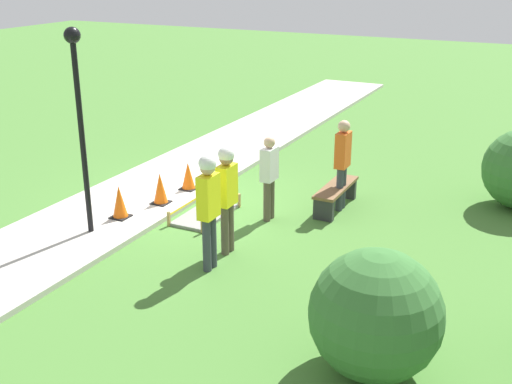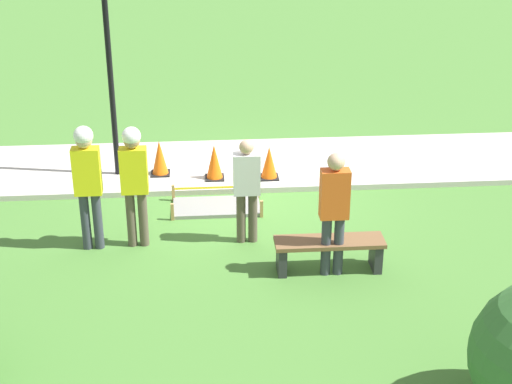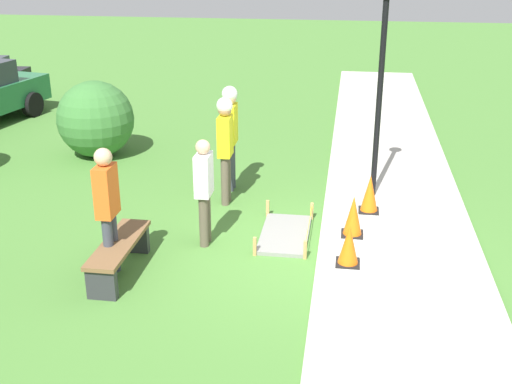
{
  "view_description": "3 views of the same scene",
  "coord_description": "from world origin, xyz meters",
  "px_view_note": "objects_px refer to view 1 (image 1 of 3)",
  "views": [
    {
      "loc": [
        10.71,
        6.69,
        4.85
      ],
      "look_at": [
        0.87,
        1.8,
        0.8
      ],
      "focal_mm": 45.0,
      "sensor_mm": 36.0,
      "label": 1
    },
    {
      "loc": [
        0.88,
        12.44,
        5.74
      ],
      "look_at": [
        0.04,
        1.52,
        0.73
      ],
      "focal_mm": 55.0,
      "sensor_mm": 36.0,
      "label": 2
    },
    {
      "loc": [
        -8.53,
        -0.35,
        4.39
      ],
      "look_at": [
        0.38,
        0.98,
        0.83
      ],
      "focal_mm": 45.0,
      "sensor_mm": 36.0,
      "label": 3
    }
  ],
  "objects_px": {
    "traffic_cone_far_patch": "(160,188)",
    "bystander_in_orange_shirt": "(343,159)",
    "park_bench": "(336,193)",
    "bystander_in_gray_shirt": "(269,173)",
    "traffic_cone_near_patch": "(188,176)",
    "worker_assistant": "(208,200)",
    "lamppost_near": "(79,101)",
    "worker_supervisor": "(227,189)",
    "traffic_cone_sidewalk_edge": "(120,202)"
  },
  "relations": [
    {
      "from": "traffic_cone_sidewalk_edge",
      "to": "lamppost_near",
      "type": "distance_m",
      "value": 2.24
    },
    {
      "from": "traffic_cone_far_patch",
      "to": "worker_supervisor",
      "type": "distance_m",
      "value": 2.66
    },
    {
      "from": "worker_supervisor",
      "to": "bystander_in_gray_shirt",
      "type": "height_order",
      "value": "worker_supervisor"
    },
    {
      "from": "traffic_cone_sidewalk_edge",
      "to": "worker_supervisor",
      "type": "bearing_deg",
      "value": 84.27
    },
    {
      "from": "worker_assistant",
      "to": "lamppost_near",
      "type": "bearing_deg",
      "value": -93.36
    },
    {
      "from": "worker_assistant",
      "to": "bystander_in_orange_shirt",
      "type": "height_order",
      "value": "worker_assistant"
    },
    {
      "from": "traffic_cone_sidewalk_edge",
      "to": "bystander_in_orange_shirt",
      "type": "xyz_separation_m",
      "value": [
        -2.55,
        3.57,
        0.64
      ]
    },
    {
      "from": "traffic_cone_sidewalk_edge",
      "to": "lamppost_near",
      "type": "relative_size",
      "value": 0.18
    },
    {
      "from": "traffic_cone_far_patch",
      "to": "lamppost_near",
      "type": "bearing_deg",
      "value": -11.21
    },
    {
      "from": "bystander_in_orange_shirt",
      "to": "bystander_in_gray_shirt",
      "type": "relative_size",
      "value": 1.11
    },
    {
      "from": "traffic_cone_sidewalk_edge",
      "to": "bystander_in_gray_shirt",
      "type": "relative_size",
      "value": 0.39
    },
    {
      "from": "worker_supervisor",
      "to": "bystander_in_orange_shirt",
      "type": "bearing_deg",
      "value": 159.04
    },
    {
      "from": "traffic_cone_near_patch",
      "to": "park_bench",
      "type": "distance_m",
      "value": 3.21
    },
    {
      "from": "traffic_cone_near_patch",
      "to": "worker_assistant",
      "type": "distance_m",
      "value": 3.73
    },
    {
      "from": "worker_assistant",
      "to": "bystander_in_gray_shirt",
      "type": "bearing_deg",
      "value": -179.08
    },
    {
      "from": "park_bench",
      "to": "traffic_cone_far_patch",
      "type": "bearing_deg",
      "value": -64.22
    },
    {
      "from": "park_bench",
      "to": "traffic_cone_near_patch",
      "type": "bearing_deg",
      "value": -79.73
    },
    {
      "from": "traffic_cone_far_patch",
      "to": "bystander_in_orange_shirt",
      "type": "xyz_separation_m",
      "value": [
        -1.57,
        3.31,
        0.64
      ]
    },
    {
      "from": "worker_assistant",
      "to": "lamppost_near",
      "type": "relative_size",
      "value": 0.54
    },
    {
      "from": "traffic_cone_near_patch",
      "to": "traffic_cone_far_patch",
      "type": "height_order",
      "value": "traffic_cone_far_patch"
    },
    {
      "from": "traffic_cone_near_patch",
      "to": "worker_supervisor",
      "type": "xyz_separation_m",
      "value": [
        2.21,
        2.18,
        0.77
      ]
    },
    {
      "from": "park_bench",
      "to": "lamppost_near",
      "type": "relative_size",
      "value": 0.43
    },
    {
      "from": "bystander_in_gray_shirt",
      "to": "lamppost_near",
      "type": "distance_m",
      "value": 3.73
    },
    {
      "from": "park_bench",
      "to": "traffic_cone_sidewalk_edge",
      "type": "bearing_deg",
      "value": -53.98
    },
    {
      "from": "traffic_cone_near_patch",
      "to": "worker_assistant",
      "type": "height_order",
      "value": "worker_assistant"
    },
    {
      "from": "park_bench",
      "to": "bystander_in_orange_shirt",
      "type": "xyz_separation_m",
      "value": [
        -0.02,
        0.1,
        0.72
      ]
    },
    {
      "from": "worker_supervisor",
      "to": "worker_assistant",
      "type": "distance_m",
      "value": 0.68
    },
    {
      "from": "bystander_in_orange_shirt",
      "to": "worker_assistant",
      "type": "bearing_deg",
      "value": -16.55
    },
    {
      "from": "traffic_cone_near_patch",
      "to": "bystander_in_gray_shirt",
      "type": "bearing_deg",
      "value": 76.04
    },
    {
      "from": "traffic_cone_far_patch",
      "to": "park_bench",
      "type": "xyz_separation_m",
      "value": [
        -1.55,
        3.21,
        -0.08
      ]
    },
    {
      "from": "traffic_cone_far_patch",
      "to": "worker_supervisor",
      "type": "relative_size",
      "value": 0.34
    },
    {
      "from": "worker_supervisor",
      "to": "traffic_cone_far_patch",
      "type": "bearing_deg",
      "value": -118.81
    },
    {
      "from": "worker_assistant",
      "to": "bystander_in_orange_shirt",
      "type": "xyz_separation_m",
      "value": [
        -3.48,
        1.03,
        -0.14
      ]
    },
    {
      "from": "worker_assistant",
      "to": "bystander_in_gray_shirt",
      "type": "height_order",
      "value": "worker_assistant"
    },
    {
      "from": "traffic_cone_near_patch",
      "to": "bystander_in_orange_shirt",
      "type": "relative_size",
      "value": 0.32
    },
    {
      "from": "park_bench",
      "to": "bystander_in_gray_shirt",
      "type": "relative_size",
      "value": 0.94
    },
    {
      "from": "traffic_cone_far_patch",
      "to": "lamppost_near",
      "type": "height_order",
      "value": "lamppost_near"
    },
    {
      "from": "traffic_cone_far_patch",
      "to": "traffic_cone_sidewalk_edge",
      "type": "bearing_deg",
      "value": -15.31
    },
    {
      "from": "worker_supervisor",
      "to": "traffic_cone_near_patch",
      "type": "bearing_deg",
      "value": -135.32
    },
    {
      "from": "traffic_cone_near_patch",
      "to": "lamppost_near",
      "type": "height_order",
      "value": "lamppost_near"
    },
    {
      "from": "bystander_in_orange_shirt",
      "to": "park_bench",
      "type": "bearing_deg",
      "value": -76.42
    },
    {
      "from": "worker_supervisor",
      "to": "lamppost_near",
      "type": "xyz_separation_m",
      "value": [
        0.52,
        -2.58,
        1.35
      ]
    },
    {
      "from": "traffic_cone_far_patch",
      "to": "worker_assistant",
      "type": "relative_size",
      "value": 0.33
    },
    {
      "from": "bystander_in_orange_shirt",
      "to": "lamppost_near",
      "type": "xyz_separation_m",
      "value": [
        3.32,
        -3.65,
        1.46
      ]
    },
    {
      "from": "worker_assistant",
      "to": "worker_supervisor",
      "type": "bearing_deg",
      "value": -176.62
    },
    {
      "from": "worker_assistant",
      "to": "bystander_in_orange_shirt",
      "type": "relative_size",
      "value": 1.06
    },
    {
      "from": "worker_supervisor",
      "to": "bystander_in_orange_shirt",
      "type": "distance_m",
      "value": 3.0
    },
    {
      "from": "traffic_cone_sidewalk_edge",
      "to": "worker_supervisor",
      "type": "relative_size",
      "value": 0.34
    },
    {
      "from": "traffic_cone_near_patch",
      "to": "park_bench",
      "type": "xyz_separation_m",
      "value": [
        -0.57,
        3.16,
        -0.06
      ]
    },
    {
      "from": "traffic_cone_far_patch",
      "to": "worker_assistant",
      "type": "height_order",
      "value": "worker_assistant"
    }
  ]
}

